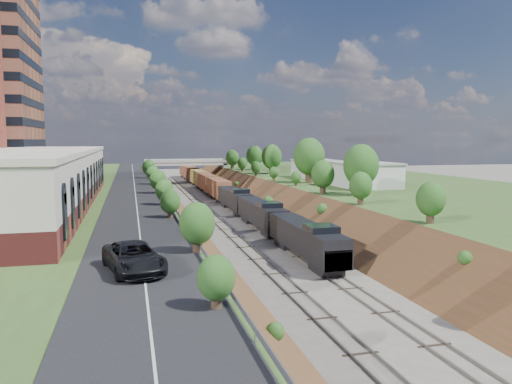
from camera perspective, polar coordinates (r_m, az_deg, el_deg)
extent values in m
plane|color=#6B665B|center=(34.67, 15.51, -16.65)|extent=(400.00, 400.00, 0.00)
cube|color=#3E5523|center=(89.92, -24.89, -1.41)|extent=(44.00, 180.00, 5.00)
cube|color=#3E5523|center=(101.09, 14.99, -0.30)|extent=(44.00, 180.00, 5.00)
cube|color=brown|center=(88.82, -10.72, -2.67)|extent=(10.00, 180.00, 10.00)
cube|color=brown|center=(92.74, 2.99, -2.21)|extent=(10.00, 180.00, 10.00)
cube|color=gray|center=(89.69, -5.35, -2.45)|extent=(1.58, 180.00, 0.18)
cube|color=gray|center=(90.62, -2.10, -2.34)|extent=(1.58, 180.00, 0.18)
cube|color=black|center=(88.06, -13.71, 0.50)|extent=(8.00, 180.00, 0.10)
cube|color=#99999E|center=(88.14, -11.05, 0.89)|extent=(0.06, 171.00, 0.30)
cube|color=maroon|center=(67.11, -24.27, -0.63)|extent=(14.00, 62.00, 2.20)
cube|color=beige|center=(66.85, -24.39, 2.14)|extent=(14.00, 62.00, 4.30)
cube|color=beige|center=(66.75, -24.48, 4.20)|extent=(14.30, 62.30, 0.50)
cube|color=gray|center=(150.09, -12.39, 1.99)|extent=(1.50, 8.00, 6.20)
cube|color=gray|center=(152.55, -3.72, 2.18)|extent=(1.50, 8.00, 6.20)
cube|color=gray|center=(150.71, -8.04, 3.27)|extent=(24.00, 8.00, 1.00)
cube|color=gray|center=(146.70, -7.88, 3.51)|extent=(24.00, 0.30, 0.80)
cube|color=gray|center=(154.65, -8.21, 3.63)|extent=(24.00, 0.30, 0.80)
cube|color=silver|center=(89.22, 12.24, 1.86)|extent=(9.00, 12.00, 4.00)
cube|color=silver|center=(109.15, 6.86, 2.58)|extent=(8.00, 10.00, 3.60)
cylinder|color=#473323|center=(75.68, 11.86, 0.63)|extent=(1.30, 1.30, 2.62)
ellipsoid|color=#265D20|center=(75.46, 11.91, 3.01)|extent=(5.25, 5.25, 6.30)
cylinder|color=#473323|center=(48.48, -8.87, -3.11)|extent=(0.66, 0.66, 1.22)
ellipsoid|color=#265D20|center=(48.27, -8.90, -1.38)|extent=(2.45, 2.45, 2.94)
cube|color=black|center=(50.87, 8.03, -8.61)|extent=(2.40, 4.00, 0.90)
cube|color=black|center=(56.06, 5.66, -5.17)|extent=(3.06, 18.37, 2.99)
cube|color=black|center=(49.20, 8.72, -7.50)|extent=(2.82, 3.00, 1.80)
cube|color=silver|center=(48.98, 8.74, -6.36)|extent=(2.82, 3.00, 0.15)
cube|color=black|center=(51.44, 7.46, -4.27)|extent=(3.00, 3.10, 0.90)
cube|color=black|center=(74.30, 0.59, -2.38)|extent=(3.06, 18.37, 2.99)
cube|color=black|center=(92.99, -2.46, -0.70)|extent=(3.06, 18.37, 2.99)
cube|color=brown|center=(143.01, -6.63, 1.75)|extent=(3.06, 81.53, 3.67)
imported|color=black|center=(31.93, -13.79, -7.26)|extent=(4.30, 6.95, 1.80)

